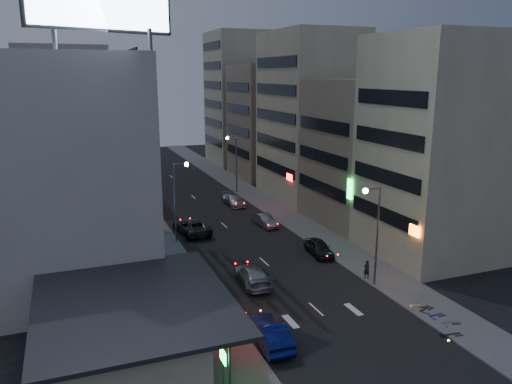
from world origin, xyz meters
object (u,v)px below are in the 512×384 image
parked_car_right_mid (265,220)px  scooter_blue (442,306)px  parked_car_left (191,226)px  person (367,269)px  scooter_silver_b (427,298)px  scooter_silver_a (458,313)px  road_car_silver (252,275)px  scooter_black_a (460,325)px  scooter_black_b (428,298)px  parked_car_right_far (234,200)px  road_car_blue (269,332)px  parked_car_right_near (319,248)px

parked_car_right_mid → scooter_blue: 24.26m
parked_car_left → person: 19.99m
person → scooter_silver_b: size_ratio=0.85×
scooter_silver_a → scooter_blue: size_ratio=1.02×
road_car_silver → scooter_black_a: 15.73m
scooter_silver_a → road_car_silver: bearing=57.6°
scooter_black_b → scooter_silver_b: size_ratio=1.02×
parked_car_right_far → scooter_silver_a: 35.43m
road_car_blue → scooter_black_b: size_ratio=2.67×
road_car_blue → parked_car_right_near: bearing=-126.2°
scooter_blue → parked_car_right_near: bearing=10.6°
parked_car_right_mid → parked_car_right_far: size_ratio=0.83×
road_car_blue → scooter_black_b: bearing=-174.7°
parked_car_right_mid → scooter_black_a: parked_car_right_mid is taller
scooter_blue → scooter_silver_b: bearing=9.1°
person → scooter_black_b: 6.06m
road_car_silver → person: 9.44m
parked_car_right_near → road_car_silver: 9.04m
scooter_silver_a → scooter_blue: bearing=21.9°
parked_car_right_mid → scooter_black_a: (2.94, -26.55, -0.02)m
parked_car_right_far → road_car_silver: size_ratio=0.93×
parked_car_right_near → scooter_black_b: (2.28, -12.38, -0.04)m
road_car_silver → scooter_silver_a: bearing=139.0°
parked_car_left → parked_car_right_near: bearing=124.4°
parked_car_right_mid → person: bearing=-86.9°
parked_car_right_far → scooter_silver_a: parked_car_right_far is taller
scooter_silver_a → scooter_blue: (-0.20, 1.34, -0.01)m
person → scooter_silver_a: size_ratio=0.85×
parked_car_right_near → person: size_ratio=2.76×
parked_car_right_near → scooter_silver_a: bearing=-75.2°
scooter_silver_a → scooter_silver_b: scooter_silver_b is taller
road_car_silver → scooter_black_b: bearing=145.7°
scooter_black_a → scooter_silver_b: (0.60, 3.97, 0.03)m
person → parked_car_right_far: bearing=-79.6°
scooter_blue → scooter_silver_a: bearing=-171.0°
parked_car_left → road_car_blue: 23.48m
scooter_black_b → scooter_blue: bearing=164.2°
parked_car_right_mid → person: (2.25, -16.76, 0.22)m
scooter_black_a → scooter_blue: bearing=-11.2°
person → scooter_black_b: person is taller
parked_car_right_near → scooter_black_a: size_ratio=2.46×
scooter_silver_a → scooter_blue: 1.35m
parked_car_right_mid → scooter_blue: bearing=-85.7°
parked_car_right_near → scooter_black_b: size_ratio=2.30×
parked_car_right_mid → scooter_silver_a: parked_car_right_mid is taller
parked_car_left → road_car_blue: road_car_blue is taller
parked_car_right_mid → scooter_black_b: bearing=-85.6°
person → road_car_silver: bearing=-10.7°
scooter_silver_a → scooter_blue: scooter_silver_a is taller
parked_car_left → scooter_silver_a: (12.25, -25.52, -0.14)m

